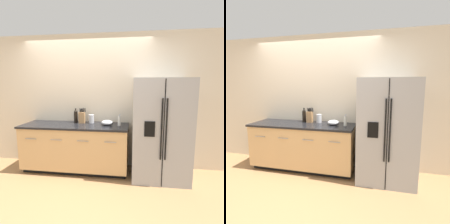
{
  "view_description": "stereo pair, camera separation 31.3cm",
  "coord_description": "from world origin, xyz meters",
  "views": [
    {
      "loc": [
        0.94,
        -2.34,
        1.61
      ],
      "look_at": [
        0.54,
        0.73,
        1.15
      ],
      "focal_mm": 28.0,
      "sensor_mm": 36.0,
      "label": 1
    },
    {
      "loc": [
        1.25,
        -2.28,
        1.61
      ],
      "look_at": [
        0.54,
        0.73,
        1.15
      ],
      "focal_mm": 28.0,
      "sensor_mm": 36.0,
      "label": 2
    }
  ],
  "objects": [
    {
      "name": "ground_plane",
      "position": [
        0.0,
        0.0,
        0.0
      ],
      "size": [
        14.0,
        14.0,
        0.0
      ],
      "primitive_type": "plane",
      "color": "#997047"
    },
    {
      "name": "soap_dispenser",
      "position": [
        0.67,
        0.74,
        0.98
      ],
      "size": [
        0.06,
        0.05,
        0.21
      ],
      "color": "silver",
      "rests_on": "counter_unit"
    },
    {
      "name": "knife_block",
      "position": [
        -0.07,
        0.88,
        1.01
      ],
      "size": [
        0.13,
        0.09,
        0.3
      ],
      "color": "#A87A4C",
      "rests_on": "counter_unit"
    },
    {
      "name": "steel_canister",
      "position": [
        0.11,
        0.91,
        0.98
      ],
      "size": [
        0.11,
        0.11,
        0.18
      ],
      "color": "#B7B7BA",
      "rests_on": "counter_unit"
    },
    {
      "name": "refrigerator",
      "position": [
        1.39,
        0.68,
        0.87
      ],
      "size": [
        0.94,
        0.75,
        1.73
      ],
      "color": "#9E9EA0",
      "rests_on": "ground_plane"
    },
    {
      "name": "wine_bottle",
      "position": [
        -0.2,
        0.91,
        1.02
      ],
      "size": [
        0.07,
        0.07,
        0.28
      ],
      "color": "black",
      "rests_on": "counter_unit"
    },
    {
      "name": "counter_unit",
      "position": [
        -0.16,
        0.74,
        0.45
      ],
      "size": [
        1.99,
        0.64,
        0.9
      ],
      "color": "black",
      "rests_on": "ground_plane"
    },
    {
      "name": "wall_back",
      "position": [
        0.0,
        1.08,
        1.3
      ],
      "size": [
        10.0,
        0.05,
        2.6
      ],
      "color": "beige",
      "rests_on": "ground_plane"
    },
    {
      "name": "mixing_bowl",
      "position": [
        0.44,
        0.76,
        0.94
      ],
      "size": [
        0.22,
        0.22,
        0.09
      ],
      "color": "#A3A3A5",
      "rests_on": "counter_unit"
    }
  ]
}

